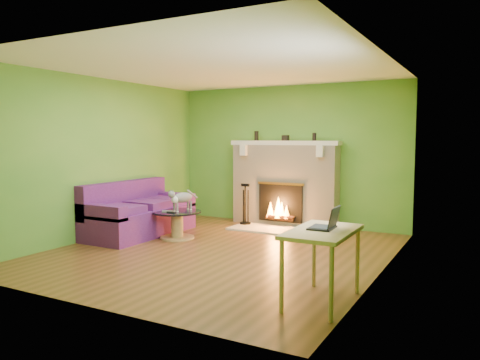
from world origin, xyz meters
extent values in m
plane|color=#583719|center=(0.00, 0.00, 0.00)|extent=(5.00, 5.00, 0.00)
plane|color=white|center=(0.00, 0.00, 2.60)|extent=(5.00, 5.00, 0.00)
plane|color=#468C2D|center=(0.00, 2.50, 1.30)|extent=(5.00, 0.00, 5.00)
plane|color=#468C2D|center=(0.00, -2.50, 1.30)|extent=(5.00, 0.00, 5.00)
plane|color=#468C2D|center=(-2.25, 0.00, 1.30)|extent=(0.00, 5.00, 5.00)
plane|color=#468C2D|center=(2.25, 0.00, 1.30)|extent=(0.00, 5.00, 5.00)
plane|color=silver|center=(2.24, -0.90, 1.55)|extent=(0.00, 1.20, 1.20)
plane|color=white|center=(2.23, -0.90, 1.55)|extent=(0.00, 1.06, 1.06)
cube|color=beige|center=(0.00, 2.33, 0.75)|extent=(2.00, 0.35, 1.50)
cube|color=black|center=(0.00, 2.13, 0.44)|extent=(0.85, 0.03, 0.68)
cube|color=#B7822D|center=(0.00, 2.13, 0.80)|extent=(0.91, 0.02, 0.04)
cylinder|color=black|center=(0.00, 2.10, 0.16)|extent=(0.55, 0.07, 0.07)
cube|color=beige|center=(0.00, 2.30, 1.54)|extent=(2.10, 0.28, 0.08)
cube|color=beige|center=(-0.75, 2.11, 1.40)|extent=(0.12, 0.10, 0.20)
cube|color=beige|center=(0.75, 2.11, 1.40)|extent=(0.12, 0.10, 0.20)
cube|color=beige|center=(0.00, 1.80, 0.01)|extent=(1.50, 0.75, 0.03)
cube|color=beige|center=(0.00, 2.30, 1.54)|extent=(2.10, 0.28, 0.08)
cube|color=#4D195F|center=(-1.80, 0.38, 0.22)|extent=(0.90, 1.99, 0.45)
cube|color=#4D195F|center=(-2.15, 0.38, 0.61)|extent=(0.20, 1.99, 0.56)
cube|color=#4D195F|center=(-1.80, -0.52, 0.51)|extent=(0.90, 0.20, 0.22)
cube|color=#4D195F|center=(-1.80, 1.27, 0.51)|extent=(0.90, 0.20, 0.22)
cube|color=#4D195F|center=(-1.75, -0.18, 0.51)|extent=(0.71, 0.53, 0.12)
cube|color=#4D195F|center=(-1.75, 0.48, 0.51)|extent=(0.71, 0.53, 0.12)
cube|color=#4D195F|center=(-1.75, 1.04, 0.51)|extent=(0.71, 0.53, 0.12)
cylinder|color=tan|center=(-1.08, 0.44, 0.01)|extent=(0.55, 0.55, 0.03)
cylinder|color=tan|center=(-1.08, 0.44, 0.22)|extent=(0.20, 0.20, 0.38)
cylinder|color=black|center=(-1.08, 0.44, 0.43)|extent=(0.79, 0.79, 0.02)
cube|color=tan|center=(1.95, -1.31, 0.71)|extent=(0.57, 0.99, 0.04)
cylinder|color=tan|center=(1.71, -1.76, 0.35)|extent=(0.04, 0.04, 0.69)
cylinder|color=tan|center=(2.19, -1.76, 0.35)|extent=(0.04, 0.04, 0.69)
cylinder|color=tan|center=(1.71, -0.87, 0.35)|extent=(0.04, 0.04, 0.69)
cylinder|color=tan|center=(2.19, -0.87, 0.35)|extent=(0.04, 0.04, 0.69)
cube|color=gray|center=(-1.18, 0.32, 0.46)|extent=(0.17, 0.11, 0.02)
cube|color=black|center=(-1.06, 0.26, 0.45)|extent=(0.16, 0.06, 0.02)
cylinder|color=black|center=(-0.59, 2.33, 1.67)|extent=(0.08, 0.08, 0.18)
cylinder|color=black|center=(0.57, 2.33, 1.65)|extent=(0.07, 0.07, 0.14)
cube|color=black|center=(0.01, 2.33, 1.63)|extent=(0.12, 0.08, 0.10)
camera|label=1|loc=(3.39, -5.66, 1.63)|focal=35.00mm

